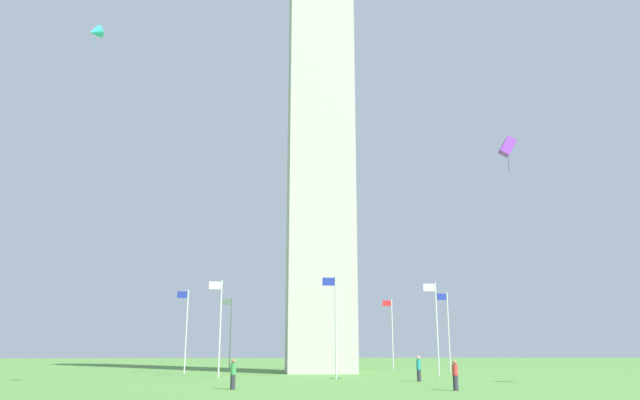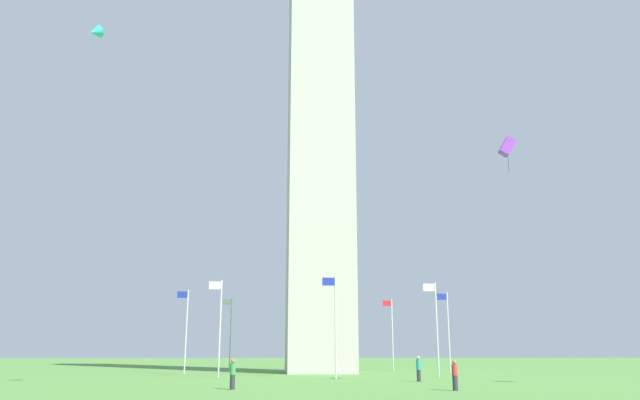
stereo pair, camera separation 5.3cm
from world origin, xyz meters
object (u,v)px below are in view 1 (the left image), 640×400
Objects in this scene: person_teal_shirt at (419,369)px; kite_purple_box at (507,147)px; flagpole_ne at (220,323)px; person_red_shirt at (455,375)px; flagpole_nw at (230,330)px; person_green_shirt at (233,374)px; kite_cyan_delta at (95,32)px; flagpole_w at (309,332)px; flagpole_s at (448,328)px; obelisk_monument at (320,86)px; flagpole_n at (186,327)px; flagpole_se at (436,324)px; flagpole_sw at (392,331)px; flagpole_e at (335,322)px.

kite_purple_box is (-4.81, 6.92, 14.42)m from person_teal_shirt.
person_red_shirt is at bearing 127.06° from flagpole_ne.
flagpole_nw is 4.49× the size of person_teal_shirt.
kite_cyan_delta reaches higher than person_green_shirt.
kite_purple_box is at bearing 157.12° from kite_cyan_delta.
flagpole_ne and flagpole_w have the same top height.
flagpole_s is 18.48m from flagpole_w.
obelisk_monument is 28.98m from flagpole_s.
obelisk_monument is 7.62× the size of flagpole_ne.
flagpole_n is 25.81m from person_teal_shirt.
flagpole_w is at bearing -157.50° from flagpole_nw.
flagpole_se is at bearing -57.36° from person_teal_shirt.
flagpole_n is 3.17× the size of kite_purple_box.
flagpole_w is at bearing -15.52° from person_red_shirt.
flagpole_nw is at bearing -44.81° from obelisk_monument.
person_teal_shirt is (7.64, 17.66, -3.48)m from flagpole_s.
flagpole_se is 18.48m from flagpole_sw.
person_green_shirt is 34.69m from kite_cyan_delta.
person_teal_shirt is (-5.43, 4.59, -3.48)m from flagpole_e.
flagpole_n is 26.62m from person_green_shirt.
kite_cyan_delta is (20.91, -1.64, 25.00)m from flagpole_e.
flagpole_n and flagpole_ne have the same top height.
flagpole_ne and flagpole_nw have the same top height.
flagpole_ne is at bearing -0.00° from flagpole_se.
flagpole_se is 3.17× the size of kite_purple_box.
person_red_shirt is 10.27m from person_teal_shirt.
obelisk_monument is 7.62× the size of flagpole_s.
person_red_shirt is 0.92× the size of person_teal_shirt.
person_green_shirt is (7.32, 12.68, -3.53)m from flagpole_e.
person_green_shirt reaches higher than person_red_shirt.
flagpole_se is 1.00× the size of flagpole_nw.
obelisk_monument is 29.02m from flagpole_nw.
flagpole_nw reaches higher than person_teal_shirt.
person_teal_shirt is at bearing 100.03° from flagpole_w.
kite_cyan_delta is at bearing 43.67° from person_teal_shirt.
flagpole_s is 29.31m from person_red_shirt.
flagpole_se is at bearing 67.50° from flagpole_s.
flagpole_e is 1.00× the size of flagpole_nw.
flagpole_nw is at bearing 22.50° from flagpole_w.
flagpole_w is (-0.00, -26.14, 0.00)m from flagpole_e.
flagpole_n is at bearing -67.50° from flagpole_ne.
flagpole_se is 4.89× the size of person_red_shirt.
kite_cyan_delta is 36.61m from kite_purple_box.
person_teal_shirt is at bearing 106.92° from obelisk_monument.
person_teal_shirt is at bearing 65.66° from flagpole_se.
obelisk_monument is at bearing -67.50° from kite_purple_box.
flagpole_n is 1.00× the size of flagpole_s.
flagpole_ne is 16.99m from person_green_shirt.
flagpole_s is 1.00× the size of flagpole_w.
kite_cyan_delta is (11.67, 20.67, 25.00)m from flagpole_nw.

